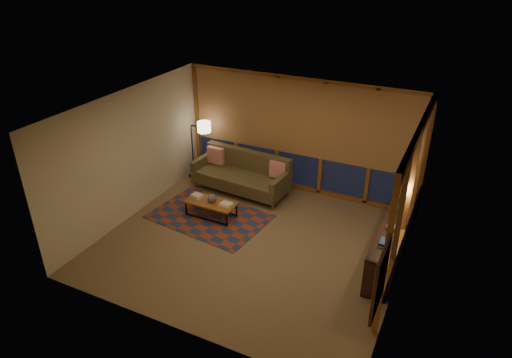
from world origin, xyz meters
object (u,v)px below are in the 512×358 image
at_px(coffee_table, 211,209).
at_px(bookshelf, 393,235).
at_px(sofa, 241,174).
at_px(floor_lamp, 192,149).

relative_size(coffee_table, bookshelf, 0.37).
distance_m(sofa, bookshelf, 3.73).
distance_m(sofa, coffee_table, 1.28).
xyz_separation_m(coffee_table, floor_lamp, (-1.38, 1.47, 0.55)).
bearing_deg(floor_lamp, coffee_table, -56.17).
bearing_deg(floor_lamp, bookshelf, -21.30).
bearing_deg(sofa, coffee_table, -88.04).
bearing_deg(bookshelf, sofa, 166.80).
relative_size(coffee_table, floor_lamp, 0.74).
xyz_separation_m(floor_lamp, bookshelf, (5.07, -1.07, -0.36)).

